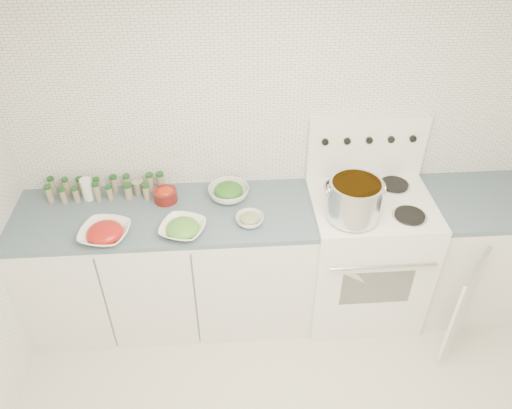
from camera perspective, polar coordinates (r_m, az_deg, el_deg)
name	(u,v)px	position (r m, az deg, el deg)	size (l,w,h in m)	color
room_walls	(350,268)	(1.81, 10.66, -7.09)	(3.54, 3.04, 2.52)	white
counter_left	(170,265)	(3.41, -9.76, -6.88)	(1.85, 0.62, 0.90)	white
stove	(363,252)	(3.47, 12.18, -5.28)	(0.76, 0.70, 1.36)	white
counter_right	(480,251)	(3.79, 24.19, -4.86)	(0.89, 0.92, 0.90)	white
stock_pot	(355,198)	(2.94, 11.21, 0.69)	(0.33, 0.31, 0.24)	silver
bowl_tomato	(105,233)	(2.99, -16.89, -3.11)	(0.33, 0.33, 0.09)	white
bowl_snowpea	(183,228)	(2.92, -8.37, -2.71)	(0.33, 0.33, 0.09)	white
bowl_broccoli	(229,192)	(3.16, -3.14, 1.46)	(0.33, 0.33, 0.10)	white
bowl_zucchini	(250,219)	(2.96, -0.72, -1.70)	(0.22, 0.22, 0.07)	white
bowl_pepper	(165,195)	(3.19, -10.32, 1.11)	(0.15, 0.15, 0.09)	#601310
salt_canister	(87,189)	(3.31, -18.72, 1.68)	(0.07, 0.07, 0.14)	white
tin_can	(138,188)	(3.28, -13.32, 1.89)	(0.07, 0.07, 0.09)	#AAA190
spice_cluster	(105,188)	(3.31, -16.82, 1.87)	(0.73, 0.15, 0.14)	gray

